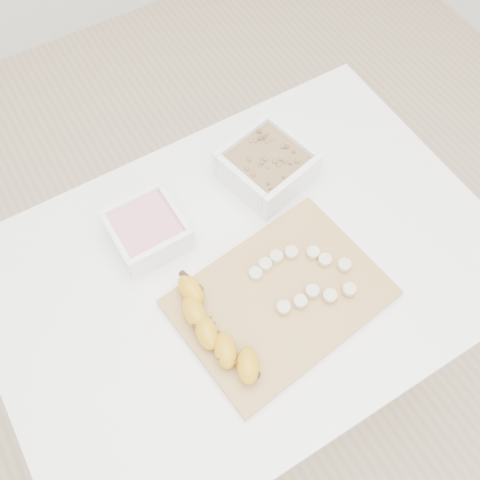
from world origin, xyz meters
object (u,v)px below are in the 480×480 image
bowl_granola (267,166)px  banana (217,331)px  table (247,286)px  cutting_board (280,298)px  bowl_yogurt (148,230)px

bowl_granola → banana: bowl_granola is taller
bowl_granola → banana: bearing=-136.2°
banana → bowl_granola: bearing=49.9°
table → banana: banana is taller
bowl_granola → banana: 0.38m
table → cutting_board: size_ratio=2.63×
bowl_granola → cutting_board: bearing=-117.2°
bowl_granola → cutting_board: bowl_granola is taller
table → bowl_granola: 0.26m
banana → cutting_board: bearing=7.7°
bowl_yogurt → banana: (0.01, -0.25, 0.00)m
cutting_board → banana: 0.14m
banana → bowl_yogurt: bearing=99.0°
bowl_yogurt → banana: bearing=-87.2°
cutting_board → table: bearing=99.7°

